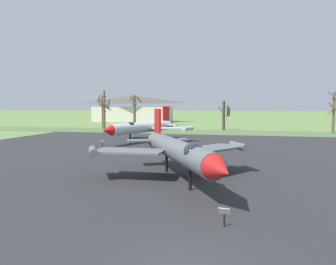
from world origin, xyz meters
The scene contains 12 objects.
asphalt_apron centered at (0.00, 18.61, 0.03)m, with size 70.33×62.03×0.05m, color #28282B.
grass_verge_strip centered at (0.00, 55.62, 0.03)m, with size 130.33×12.00×0.06m, color #4D693B.
jet_fighter_front_right centered at (-12.51, 35.89, 2.24)m, with size 12.41×15.13×5.24m.
info_placard_front_right centered at (-15.36, 28.00, 0.62)m, with size 0.55×0.29×0.98m.
jet_fighter_rear_center centered at (-2.68, 12.66, 2.25)m, with size 11.96×14.99×5.12m.
info_placard_rear_center centered at (1.04, 4.37, 0.57)m, with size 0.54×0.31×0.92m.
bare_tree_far_left centered at (-29.96, 60.80, 4.15)m, with size 2.37×2.11×7.88m.
bare_tree_left_of_center centered at (-28.42, 58.39, 4.68)m, with size 3.41×3.44×8.66m.
bare_tree_center centered at (-21.23, 57.87, 4.15)m, with size 2.50×2.25×8.21m.
bare_tree_right_of_center centered at (-2.16, 62.66, 3.38)m, with size 2.71×2.66×6.36m.
bare_tree_far_right centered at (18.71, 58.07, 4.57)m, with size 2.82×2.72×9.40m.
visitor_building centered at (-33.86, 93.28, 4.18)m, with size 26.99×9.14×8.55m.
Camera 1 is at (1.77, -10.04, 5.45)m, focal length 35.09 mm.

